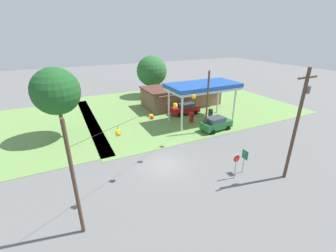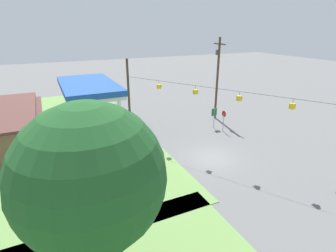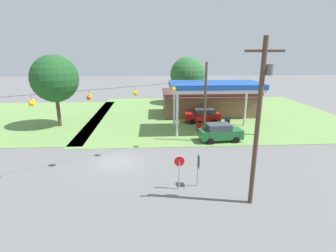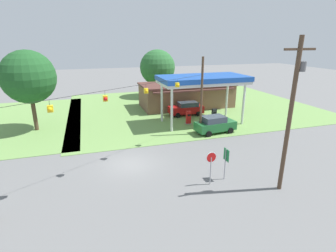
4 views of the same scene
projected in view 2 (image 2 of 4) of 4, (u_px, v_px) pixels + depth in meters
The scene contains 13 objects.
ground_plane at pixel (212, 158), 24.00m from camera, with size 160.00×160.00×0.00m, color slate.
grass_verge_station_corner at pixel (7, 141), 27.44m from camera, with size 36.00×28.00×0.04m, color #6B934C.
gas_station_canopy at pixel (88, 88), 27.32m from camera, with size 10.44×5.35×5.80m.
gas_station_store at pixel (3, 127), 26.20m from camera, with size 13.88×7.08×3.58m.
fuel_pump_near at pixel (96, 133), 27.47m from camera, with size 0.71×0.56×1.64m.
fuel_pump_far at pixel (90, 123), 30.37m from camera, with size 0.71×0.56×1.64m.
car_at_pumps_front at pixel (126, 121), 30.28m from camera, with size 4.63×2.43×1.93m.
car_at_pumps_rear at pixel (56, 134), 26.89m from camera, with size 4.72×2.20×1.82m.
stop_sign_roadside at pixel (224, 116), 29.43m from camera, with size 0.80×0.08×2.50m.
route_sign at pixel (214, 114), 30.47m from camera, with size 0.10×0.70×2.40m.
utility_pole_main at pixel (217, 75), 32.56m from camera, with size 2.20×0.44×10.11m.
signal_span_gantry at pixel (215, 111), 22.40m from camera, with size 17.25×10.24×8.26m.
tree_west_verge at pixel (90, 177), 9.69m from camera, with size 5.73×5.73×8.90m.
Camera 2 is at (-17.57, 12.87, 11.24)m, focal length 28.00 mm.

